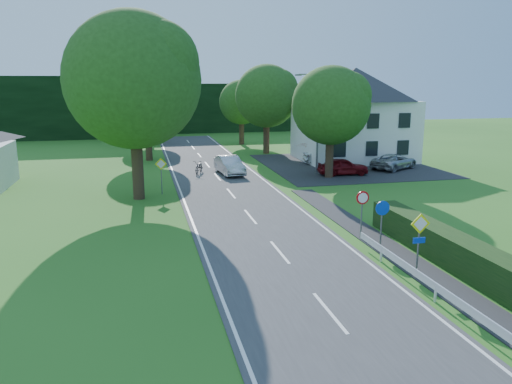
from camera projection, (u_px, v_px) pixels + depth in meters
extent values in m
cube|color=#39393B|center=(243.00, 208.00, 29.57)|extent=(7.00, 80.00, 0.04)
cube|color=#262729|center=(345.00, 165.00, 44.58)|extent=(14.00, 16.00, 0.04)
cube|color=white|center=(188.00, 211.00, 28.85)|extent=(0.12, 80.00, 0.01)
cube|color=white|center=(295.00, 205.00, 30.28)|extent=(0.12, 80.00, 0.01)
cube|color=black|center=(233.00, 107.00, 74.30)|extent=(30.00, 5.00, 7.00)
cube|color=white|center=(353.00, 130.00, 47.26)|extent=(10.00, 8.00, 5.60)
pyramid|color=#29292E|center=(355.00, 84.00, 46.32)|extent=(10.60, 8.40, 3.00)
cylinder|color=slate|center=(318.00, 124.00, 40.02)|extent=(0.16, 0.16, 8.00)
cylinder|color=slate|center=(309.00, 74.00, 38.99)|extent=(1.70, 0.10, 0.10)
cube|color=slate|center=(298.00, 75.00, 38.80)|extent=(0.50, 0.18, 0.12)
cylinder|color=slate|center=(418.00, 249.00, 18.85)|extent=(0.07, 0.07, 2.40)
cube|color=#FCFF0D|center=(420.00, 224.00, 18.61)|extent=(0.78, 0.04, 0.78)
cube|color=white|center=(420.00, 224.00, 18.61)|extent=(0.57, 0.05, 0.57)
cube|color=#0D3DC5|center=(419.00, 240.00, 18.75)|extent=(0.50, 0.04, 0.22)
cylinder|color=slate|center=(381.00, 229.00, 21.73)|extent=(0.07, 0.07, 2.20)
cylinder|color=#0D3DC5|center=(383.00, 208.00, 21.49)|extent=(0.64, 0.04, 0.64)
cylinder|color=slate|center=(361.00, 217.00, 23.63)|extent=(0.07, 0.07, 2.20)
cylinder|color=red|center=(363.00, 198.00, 23.39)|extent=(0.64, 0.04, 0.64)
cylinder|color=white|center=(363.00, 198.00, 23.37)|extent=(0.48, 0.04, 0.48)
cylinder|color=slate|center=(161.00, 178.00, 33.09)|extent=(0.07, 0.07, 2.20)
cube|color=#FCFF0D|center=(161.00, 164.00, 32.86)|extent=(0.78, 0.04, 0.78)
cube|color=white|center=(161.00, 164.00, 32.86)|extent=(0.57, 0.05, 0.57)
imported|color=#B7B7BC|center=(229.00, 165.00, 40.11)|extent=(2.00, 4.58, 1.46)
imported|color=black|center=(199.00, 167.00, 40.54)|extent=(1.38, 2.18, 1.08)
imported|color=#650B10|center=(343.00, 166.00, 39.83)|extent=(4.10, 1.89, 1.36)
imported|color=#A9AAAE|center=(326.00, 156.00, 45.14)|extent=(4.21, 1.84, 1.34)
imported|color=#AAABB1|center=(394.00, 161.00, 42.48)|extent=(5.12, 4.21, 1.30)
imported|color=red|center=(308.00, 153.00, 45.64)|extent=(2.30, 2.33, 1.88)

